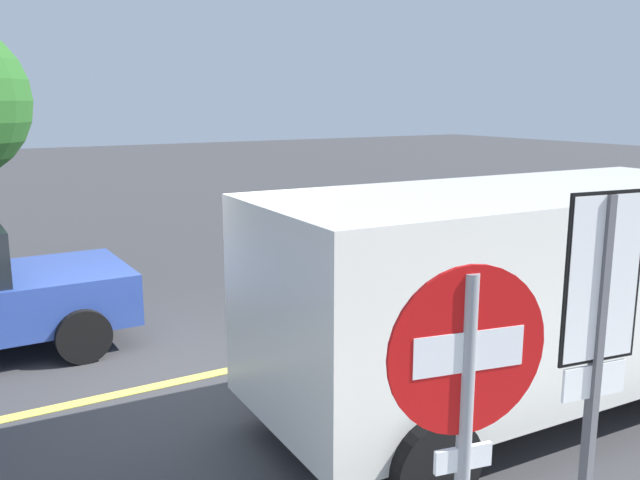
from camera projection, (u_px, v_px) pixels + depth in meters
The scene contains 5 objects.
ground_plane at pixel (176, 382), 7.36m from camera, with size 80.00×80.00×0.00m, color #38383A.
lane_marking_centre at pixel (397, 334), 8.87m from camera, with size 28.00×0.16×0.01m, color #E0D14C.
stop_sign at pixel (464, 429), 2.96m from camera, with size 0.75×0.17×2.34m.
speed_limit_sign at pixel (599, 323), 3.86m from camera, with size 0.54×0.10×2.52m.
white_van at pixel (520, 285), 6.51m from camera, with size 5.29×2.45×2.20m.
Camera 1 is at (-2.21, -6.72, 3.01)m, focal length 38.08 mm.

